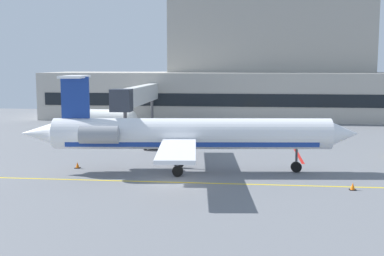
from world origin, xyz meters
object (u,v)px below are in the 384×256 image
Objects in this scene: pushback_tractor at (258,130)px; belt_loader at (151,140)px; fuel_tank at (107,118)px; regional_jet at (186,134)px.

pushback_tractor is 14.52m from belt_loader.
fuel_tank reaches higher than belt_loader.
regional_jet is 3.29× the size of fuel_tank.
pushback_tractor is (6.47, 19.97, -2.27)m from regional_jet.
fuel_tank is (-9.06, 14.67, 0.68)m from belt_loader.
belt_loader is (-11.78, -8.49, -0.10)m from pushback_tractor.
regional_jet is 12.87m from belt_loader.
belt_loader is at bearing -144.24° from pushback_tractor.
regional_jet reaches higher than fuel_tank.
belt_loader is 0.50× the size of fuel_tank.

